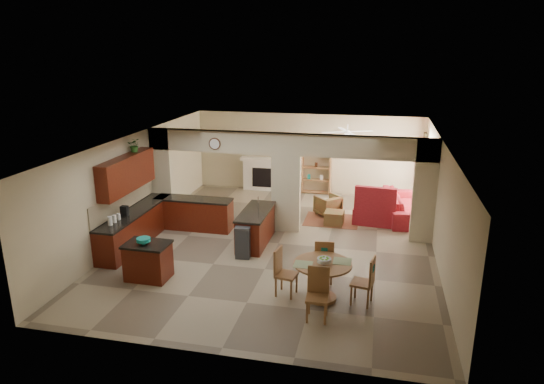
% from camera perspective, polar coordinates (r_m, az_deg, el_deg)
% --- Properties ---
extents(floor, '(10.00, 10.00, 0.00)m').
position_cam_1_polar(floor, '(13.00, 0.78, -6.06)').
color(floor, gray).
rests_on(floor, ground).
extents(ceiling, '(10.00, 10.00, 0.00)m').
position_cam_1_polar(ceiling, '(12.19, 0.83, 6.16)').
color(ceiling, white).
rests_on(ceiling, wall_back).
extents(wall_back, '(8.00, 0.00, 8.00)m').
position_cam_1_polar(wall_back, '(17.30, 4.19, 4.55)').
color(wall_back, '#BCAC89').
rests_on(wall_back, floor).
extents(wall_front, '(8.00, 0.00, 8.00)m').
position_cam_1_polar(wall_front, '(8.03, -6.61, -10.31)').
color(wall_front, '#BCAC89').
rests_on(wall_front, floor).
extents(wall_left, '(0.00, 10.00, 10.00)m').
position_cam_1_polar(wall_left, '(13.87, -15.61, 0.90)').
color(wall_left, '#BCAC89').
rests_on(wall_left, floor).
extents(wall_right, '(0.00, 10.00, 10.00)m').
position_cam_1_polar(wall_right, '(12.39, 19.24, -1.30)').
color(wall_right, '#BCAC89').
rests_on(wall_right, floor).
extents(partition_left_pier, '(0.60, 0.25, 2.80)m').
position_cam_1_polar(partition_left_pier, '(14.59, -12.75, 1.88)').
color(partition_left_pier, '#BCAC89').
rests_on(partition_left_pier, floor).
extents(partition_center_pier, '(0.80, 0.25, 2.20)m').
position_cam_1_polar(partition_center_pier, '(13.55, 1.66, -0.16)').
color(partition_center_pier, '#BCAC89').
rests_on(partition_center_pier, floor).
extents(partition_right_pier, '(0.60, 0.25, 2.80)m').
position_cam_1_polar(partition_right_pier, '(13.31, 17.51, 0.08)').
color(partition_right_pier, '#BCAC89').
rests_on(partition_right_pier, floor).
extents(partition_header, '(8.00, 0.25, 0.60)m').
position_cam_1_polar(partition_header, '(13.21, 1.71, 5.66)').
color(partition_header, '#BCAC89').
rests_on(partition_header, partition_center_pier).
extents(kitchen_counter, '(2.52, 3.29, 1.48)m').
position_cam_1_polar(kitchen_counter, '(13.61, -13.02, -3.35)').
color(kitchen_counter, '#430C07').
rests_on(kitchen_counter, floor).
extents(upper_cabinets, '(0.35, 2.40, 0.90)m').
position_cam_1_polar(upper_cabinets, '(12.98, -16.71, 2.12)').
color(upper_cabinets, '#430C07').
rests_on(upper_cabinets, wall_left).
extents(peninsula, '(0.70, 1.85, 0.91)m').
position_cam_1_polar(peninsula, '(12.85, -1.95, -4.15)').
color(peninsula, '#430C07').
rests_on(peninsula, floor).
extents(wall_clock, '(0.34, 0.03, 0.34)m').
position_cam_1_polar(wall_clock, '(13.59, -6.76, 5.65)').
color(wall_clock, '#502E1A').
rests_on(wall_clock, partition_header).
extents(rug, '(1.60, 1.30, 0.01)m').
position_cam_1_polar(rug, '(14.77, 7.02, -3.31)').
color(rug, brown).
rests_on(rug, floor).
extents(fireplace, '(1.60, 0.35, 1.20)m').
position_cam_1_polar(fireplace, '(17.62, -1.10, 2.19)').
color(fireplace, white).
rests_on(fireplace, floor).
extents(shelving_unit, '(1.00, 0.32, 1.80)m').
position_cam_1_polar(shelving_unit, '(17.19, 5.22, 2.74)').
color(shelving_unit, brown).
rests_on(shelving_unit, floor).
extents(window_a, '(0.02, 0.90, 1.90)m').
position_cam_1_polar(window_a, '(14.63, 18.11, 0.68)').
color(window_a, white).
rests_on(window_a, wall_right).
extents(window_b, '(0.02, 0.90, 1.90)m').
position_cam_1_polar(window_b, '(16.27, 17.61, 2.30)').
color(window_b, white).
rests_on(window_b, wall_right).
extents(glazed_door, '(0.02, 0.70, 2.10)m').
position_cam_1_polar(glazed_door, '(15.49, 17.80, 1.00)').
color(glazed_door, white).
rests_on(glazed_door, wall_right).
extents(drape_a_left, '(0.10, 0.28, 2.30)m').
position_cam_1_polar(drape_a_left, '(14.05, 18.16, 0.03)').
color(drape_a_left, '#3C2018').
rests_on(drape_a_left, wall_right).
extents(drape_a_right, '(0.10, 0.28, 2.30)m').
position_cam_1_polar(drape_a_right, '(15.21, 17.77, 1.30)').
color(drape_a_right, '#3C2018').
rests_on(drape_a_right, wall_right).
extents(drape_b_left, '(0.10, 0.28, 2.30)m').
position_cam_1_polar(drape_b_left, '(15.69, 17.63, 1.78)').
color(drape_b_left, '#3C2018').
rests_on(drape_b_left, wall_right).
extents(drape_b_right, '(0.10, 0.28, 2.30)m').
position_cam_1_polar(drape_b_right, '(16.85, 17.32, 2.80)').
color(drape_b_right, '#3C2018').
rests_on(drape_b_right, wall_right).
extents(ceiling_fan, '(1.00, 1.00, 0.10)m').
position_cam_1_polar(ceiling_fan, '(14.97, 8.86, 7.01)').
color(ceiling_fan, white).
rests_on(ceiling_fan, ceiling).
extents(kitchen_island, '(0.99, 0.72, 0.85)m').
position_cam_1_polar(kitchen_island, '(11.32, -14.37, -7.84)').
color(kitchen_island, '#430C07').
rests_on(kitchen_island, floor).
extents(teal_bowl, '(0.31, 0.31, 0.14)m').
position_cam_1_polar(teal_bowl, '(11.11, -14.87, -5.60)').
color(teal_bowl, '#138377').
rests_on(teal_bowl, kitchen_island).
extents(trash_can, '(0.37, 0.33, 0.75)m').
position_cam_1_polar(trash_can, '(12.05, -3.43, -6.05)').
color(trash_can, '#2B2B2D').
rests_on(trash_can, floor).
extents(dining_table, '(1.20, 1.20, 0.82)m').
position_cam_1_polar(dining_table, '(10.13, 5.95, -9.75)').
color(dining_table, brown).
rests_on(dining_table, floor).
extents(fruit_bowl, '(0.29, 0.29, 0.15)m').
position_cam_1_polar(fruit_bowl, '(9.91, 6.16, -8.07)').
color(fruit_bowl, '#61B226').
rests_on(fruit_bowl, dining_table).
extents(sofa, '(2.70, 1.35, 0.76)m').
position_cam_1_polar(sofa, '(15.35, 15.18, -1.54)').
color(sofa, maroon).
rests_on(sofa, floor).
extents(chaise, '(1.27, 1.07, 0.48)m').
position_cam_1_polar(chaise, '(14.79, 11.96, -2.58)').
color(chaise, maroon).
rests_on(chaise, floor).
extents(armchair, '(0.96, 0.96, 0.63)m').
position_cam_1_polar(armchair, '(15.15, 6.59, -1.56)').
color(armchair, maroon).
rests_on(armchair, floor).
extents(ottoman, '(0.56, 0.56, 0.39)m').
position_cam_1_polar(ottoman, '(14.41, 7.32, -3.04)').
color(ottoman, maroon).
rests_on(ottoman, floor).
extents(plant, '(0.41, 0.38, 0.37)m').
position_cam_1_polar(plant, '(13.28, -15.87, 5.33)').
color(plant, '#1C4512').
rests_on(plant, upper_cabinets).
extents(chair_north, '(0.46, 0.46, 1.02)m').
position_cam_1_polar(chair_north, '(10.79, 6.14, -7.92)').
color(chair_north, brown).
rests_on(chair_north, floor).
extents(chair_east, '(0.49, 0.49, 1.02)m').
position_cam_1_polar(chair_east, '(10.07, 11.06, -10.04)').
color(chair_east, brown).
rests_on(chair_east, floor).
extents(chair_south, '(0.43, 0.44, 1.02)m').
position_cam_1_polar(chair_south, '(9.49, 5.41, -11.53)').
color(chair_south, brown).
rests_on(chair_south, floor).
extents(chair_west, '(0.48, 0.48, 1.02)m').
position_cam_1_polar(chair_west, '(10.27, 1.26, -9.14)').
color(chair_west, brown).
rests_on(chair_west, floor).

